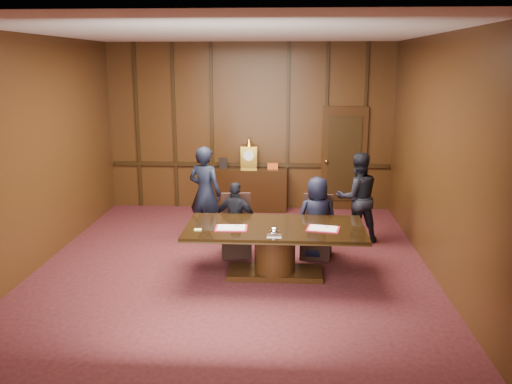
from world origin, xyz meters
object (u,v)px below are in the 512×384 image
(signatory_right, at_px, (317,218))
(witness_right, at_px, (357,198))
(conference_table, at_px, (275,243))
(witness_left, at_px, (205,193))
(signatory_left, at_px, (236,220))
(sideboard, at_px, (249,188))

(signatory_right, distance_m, witness_right, 1.15)
(conference_table, height_order, signatory_right, signatory_right)
(signatory_right, height_order, witness_left, witness_left)
(signatory_left, distance_m, witness_left, 1.09)
(witness_left, relative_size, witness_right, 1.06)
(sideboard, bearing_deg, signatory_right, -65.47)
(conference_table, distance_m, witness_right, 2.20)
(conference_table, relative_size, witness_right, 1.65)
(conference_table, bearing_deg, sideboard, 100.02)
(witness_right, bearing_deg, witness_left, -12.24)
(sideboard, xyz_separation_m, witness_left, (-0.64, -1.97, 0.35))
(witness_left, bearing_deg, conference_table, 148.84)
(signatory_left, distance_m, witness_right, 2.23)
(sideboard, height_order, signatory_left, sideboard)
(conference_table, distance_m, signatory_right, 1.04)
(sideboard, bearing_deg, witness_right, -43.87)
(conference_table, relative_size, signatory_left, 2.13)
(sideboard, distance_m, witness_left, 2.10)
(conference_table, xyz_separation_m, signatory_right, (0.65, 0.80, 0.16))
(signatory_left, distance_m, signatory_right, 1.30)
(witness_left, bearing_deg, signatory_right, 177.22)
(conference_table, bearing_deg, signatory_right, 50.91)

